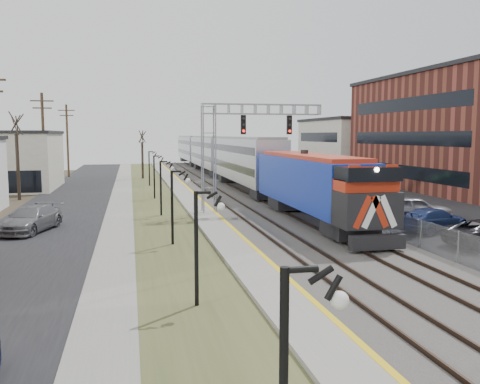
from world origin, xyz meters
name	(u,v)px	position (x,y,z in m)	size (l,w,h in m)	color
street_west	(65,206)	(-11.50, 35.00, 0.02)	(7.00, 120.00, 0.04)	black
sidewalk	(121,204)	(-7.00, 35.00, 0.04)	(2.00, 120.00, 0.08)	gray
grass_median	(156,203)	(-4.00, 35.00, 0.03)	(4.00, 120.00, 0.06)	#424B28
platform	(191,201)	(-1.00, 35.00, 0.12)	(2.00, 120.00, 0.24)	gray
ballast_bed	(247,200)	(4.00, 35.00, 0.10)	(8.00, 120.00, 0.20)	#595651
parking_lot	(371,197)	(16.00, 35.00, 0.02)	(16.00, 120.00, 0.04)	black
platform_edge	(201,199)	(-0.12, 35.00, 0.24)	(0.24, 120.00, 0.01)	gold
track_near	(225,198)	(2.00, 35.00, 0.28)	(1.58, 120.00, 0.15)	#2D2119
track_far	(263,197)	(5.50, 35.00, 0.28)	(1.58, 120.00, 0.15)	#2D2119
train	(219,157)	(5.50, 57.84, 2.92)	(3.00, 85.85, 5.33)	#142DA3
signal_gantry	(232,139)	(1.22, 27.99, 5.59)	(9.00, 1.07, 8.15)	gray
lampposts	(172,207)	(-4.00, 18.29, 2.00)	(0.14, 62.14, 4.00)	black
fence	(292,191)	(8.20, 35.00, 0.80)	(0.04, 120.00, 1.60)	gray
bare_trees	(55,170)	(-12.66, 38.91, 2.70)	(12.30, 42.30, 5.95)	#382D23
car_lot_d	(433,220)	(11.72, 18.34, 0.72)	(2.02, 4.97, 1.44)	navy
car_lot_e	(415,209)	(12.94, 22.36, 0.82)	(1.94, 4.83, 1.65)	gray
car_lot_f	(305,182)	(12.94, 44.69, 0.68)	(1.45, 4.15, 1.37)	#0C3F12
car_street_b	(31,219)	(-12.09, 23.58, 0.77)	(2.15, 5.30, 1.54)	slate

